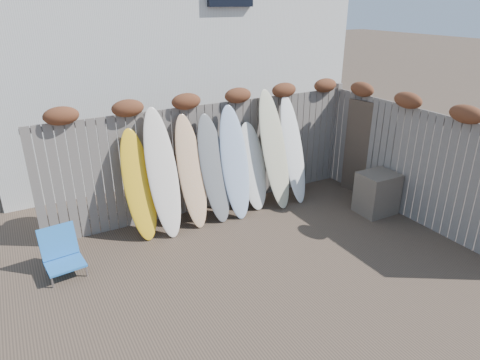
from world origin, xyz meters
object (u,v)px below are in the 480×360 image
beach_chair (62,253)px  wooden_crate (377,193)px  surfboard_0 (139,185)px  lattice_panel (373,152)px

beach_chair → wooden_crate: wooden_crate is taller
beach_chair → wooden_crate: bearing=-8.6°
beach_chair → surfboard_0: bearing=20.6°
beach_chair → surfboard_0: surfboard_0 is taller
surfboard_0 → lattice_panel: bearing=-11.8°
lattice_panel → surfboard_0: lattice_panel is taller
beach_chair → surfboard_0: 1.56m
lattice_panel → wooden_crate: bearing=-141.1°
lattice_panel → surfboard_0: size_ratio=1.01×
wooden_crate → surfboard_0: bearing=161.9°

